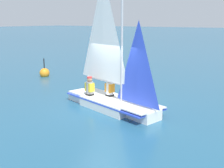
# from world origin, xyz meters

# --- Properties ---
(ground_plane) EXTENTS (260.00, 260.00, 0.00)m
(ground_plane) POSITION_xyz_m (0.00, 0.00, 0.00)
(ground_plane) COLOR #235675
(sailboat_main) EXTENTS (2.54, 4.59, 5.33)m
(sailboat_main) POSITION_xyz_m (-0.01, -0.02, 0.74)
(sailboat_main) COLOR white
(sailboat_main) RESTS_ON ground_plane
(sailor_helm) EXTENTS (0.37, 0.40, 1.16)m
(sailor_helm) POSITION_xyz_m (-0.31, -0.32, 0.62)
(sailor_helm) COLOR black
(sailor_helm) RESTS_ON ground_plane
(sailor_crew) EXTENTS (0.37, 0.40, 1.16)m
(sailor_crew) POSITION_xyz_m (0.05, -1.07, 0.63)
(sailor_crew) COLOR black
(sailor_crew) RESTS_ON ground_plane
(buoy_marker) EXTENTS (0.61, 0.61, 1.22)m
(buoy_marker) POSITION_xyz_m (-3.08, -7.07, 0.22)
(buoy_marker) COLOR orange
(buoy_marker) RESTS_ON ground_plane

